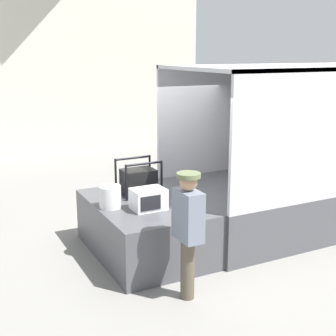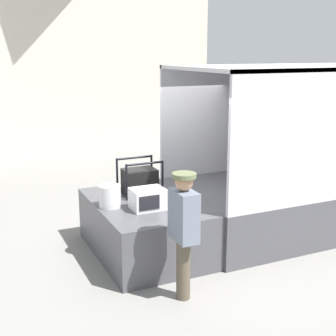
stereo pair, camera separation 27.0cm
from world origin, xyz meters
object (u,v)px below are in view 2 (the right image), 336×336
at_px(orange_bucket, 110,196).
at_px(worker_person, 184,224).
at_px(microwave, 148,199).
at_px(portable_generator, 141,181).

height_order(orange_bucket, worker_person, worker_person).
bearing_deg(microwave, worker_person, -90.19).
xyz_separation_m(portable_generator, worker_person, (-0.19, -1.94, -0.04)).
height_order(portable_generator, orange_bucket, portable_generator).
bearing_deg(portable_generator, worker_person, -95.55).
height_order(microwave, portable_generator, portable_generator).
xyz_separation_m(portable_generator, orange_bucket, (-0.66, -0.42, -0.05)).
distance_m(microwave, worker_person, 1.19).
bearing_deg(portable_generator, microwave, -103.90).
bearing_deg(orange_bucket, worker_person, -72.78).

